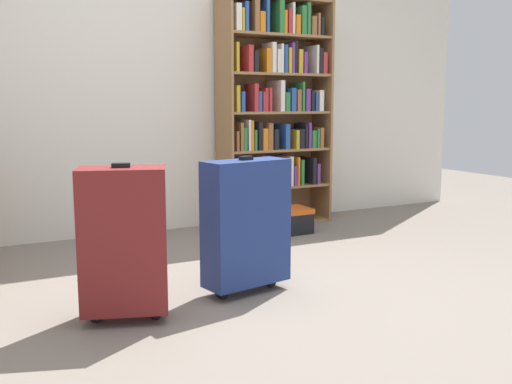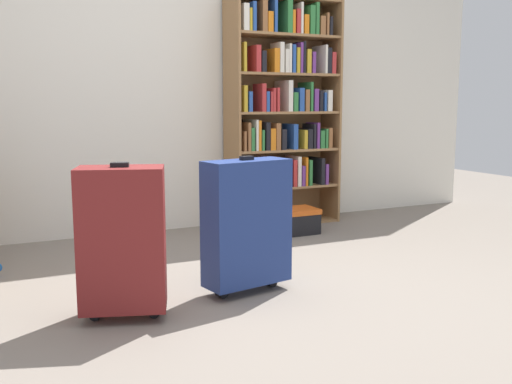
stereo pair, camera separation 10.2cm
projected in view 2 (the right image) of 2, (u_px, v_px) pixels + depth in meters
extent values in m
plane|color=slate|center=(297.00, 306.00, 2.90)|extent=(10.23, 10.23, 0.00)
cube|color=silver|center=(168.00, 62.00, 4.50)|extent=(5.85, 0.10, 2.60)
cube|color=olive|center=(232.00, 114.00, 4.55)|extent=(0.02, 0.31, 1.80)
cube|color=olive|center=(331.00, 113.00, 4.93)|extent=(0.02, 0.31, 1.80)
cube|color=olive|center=(275.00, 113.00, 4.87)|extent=(0.92, 0.02, 1.80)
cube|color=olive|center=(283.00, 222.00, 4.87)|extent=(0.88, 0.29, 0.02)
cube|color=olive|center=(283.00, 186.00, 4.83)|extent=(0.88, 0.29, 0.02)
cube|color=olive|center=(283.00, 150.00, 4.78)|extent=(0.88, 0.29, 0.02)
cube|color=olive|center=(283.00, 112.00, 4.74)|extent=(0.88, 0.29, 0.02)
cube|color=olive|center=(284.00, 75.00, 4.69)|extent=(0.88, 0.29, 0.02)
cube|color=olive|center=(284.00, 36.00, 4.65)|extent=(0.88, 0.29, 0.02)
cube|color=#66337F|center=(241.00, 176.00, 4.61)|extent=(0.04, 0.22, 0.21)
cube|color=#66337F|center=(245.00, 176.00, 4.65)|extent=(0.04, 0.26, 0.19)
cube|color=#66337F|center=(251.00, 178.00, 4.63)|extent=(0.02, 0.19, 0.16)
cube|color=#66337F|center=(253.00, 175.00, 4.65)|extent=(0.02, 0.20, 0.20)
cube|color=#B22D2D|center=(258.00, 176.00, 4.67)|extent=(0.03, 0.20, 0.18)
cube|color=#2D7238|center=(262.00, 177.00, 4.70)|extent=(0.03, 0.23, 0.16)
cube|color=brown|center=(268.00, 172.00, 4.69)|extent=(0.03, 0.18, 0.24)
cube|color=orange|center=(271.00, 172.00, 4.73)|extent=(0.03, 0.24, 0.23)
cube|color=#B22D2D|center=(275.00, 175.00, 4.75)|extent=(0.04, 0.24, 0.18)
cube|color=#B22D2D|center=(280.00, 177.00, 4.78)|extent=(0.04, 0.24, 0.15)
cube|color=#66337F|center=(285.00, 173.00, 4.77)|extent=(0.02, 0.20, 0.20)
cube|color=#B22D2D|center=(290.00, 172.00, 4.77)|extent=(0.03, 0.17, 0.22)
cube|color=silver|center=(293.00, 170.00, 4.81)|extent=(0.03, 0.23, 0.24)
cube|color=#66337F|center=(297.00, 175.00, 4.84)|extent=(0.03, 0.23, 0.16)
cube|color=orange|center=(301.00, 170.00, 4.84)|extent=(0.02, 0.22, 0.23)
cube|color=#2D7238|center=(303.00, 171.00, 4.87)|extent=(0.03, 0.26, 0.21)
cube|color=black|center=(316.00, 170.00, 4.91)|extent=(0.03, 0.22, 0.22)
cube|color=#66337F|center=(322.00, 173.00, 4.91)|extent=(0.03, 0.18, 0.17)
cube|color=brown|center=(240.00, 141.00, 4.56)|extent=(0.02, 0.21, 0.15)
cube|color=brown|center=(244.00, 136.00, 4.58)|extent=(0.02, 0.24, 0.22)
cube|color=#2D7238|center=(248.00, 139.00, 4.59)|extent=(0.03, 0.21, 0.18)
cube|color=silver|center=(250.00, 135.00, 4.62)|extent=(0.02, 0.26, 0.24)
cube|color=orange|center=(253.00, 135.00, 4.63)|extent=(0.02, 0.25, 0.23)
cube|color=#2D7238|center=(259.00, 140.00, 4.62)|extent=(0.02, 0.18, 0.16)
cube|color=black|center=(264.00, 136.00, 4.63)|extent=(0.04, 0.17, 0.22)
cube|color=orange|center=(268.00, 139.00, 4.66)|extent=(0.04, 0.20, 0.17)
cube|color=brown|center=(272.00, 136.00, 4.69)|extent=(0.04, 0.24, 0.21)
cube|color=black|center=(278.00, 139.00, 4.71)|extent=(0.04, 0.23, 0.16)
cube|color=#264C99|center=(290.00, 136.00, 4.75)|extent=(0.04, 0.21, 0.20)
cube|color=gold|center=(300.00, 139.00, 4.79)|extent=(0.03, 0.21, 0.15)
cube|color=black|center=(305.00, 138.00, 4.81)|extent=(0.04, 0.20, 0.16)
cube|color=black|center=(309.00, 136.00, 4.82)|extent=(0.02, 0.19, 0.20)
cube|color=#66337F|center=(313.00, 135.00, 4.83)|extent=(0.02, 0.19, 0.21)
cube|color=#2D7238|center=(315.00, 139.00, 4.87)|extent=(0.04, 0.24, 0.14)
cube|color=#2D7238|center=(320.00, 138.00, 4.88)|extent=(0.02, 0.22, 0.16)
cube|color=brown|center=(325.00, 138.00, 4.87)|extent=(0.03, 0.17, 0.16)
cube|color=gold|center=(241.00, 99.00, 4.51)|extent=(0.03, 0.20, 0.20)
cube|color=#264C99|center=(245.00, 102.00, 4.54)|extent=(0.03, 0.21, 0.15)
cube|color=#B22D2D|center=(259.00, 98.00, 4.56)|extent=(0.03, 0.17, 0.21)
cube|color=#264C99|center=(262.00, 102.00, 4.60)|extent=(0.03, 0.21, 0.16)
cube|color=#B22D2D|center=(266.00, 102.00, 4.62)|extent=(0.02, 0.23, 0.15)
cube|color=#B22D2D|center=(268.00, 100.00, 4.63)|extent=(0.02, 0.23, 0.18)
cube|color=#B22D2D|center=(273.00, 100.00, 4.63)|extent=(0.02, 0.20, 0.18)
cube|color=silver|center=(284.00, 96.00, 4.69)|extent=(0.04, 0.25, 0.24)
cube|color=#2D7238|center=(289.00, 102.00, 4.72)|extent=(0.04, 0.24, 0.15)
cube|color=#264C99|center=(296.00, 100.00, 4.72)|extent=(0.04, 0.20, 0.18)
cube|color=brown|center=(302.00, 100.00, 4.74)|extent=(0.04, 0.19, 0.17)
cube|color=#2D7238|center=(305.00, 97.00, 4.77)|extent=(0.02, 0.22, 0.23)
cube|color=#66337F|center=(311.00, 100.00, 4.78)|extent=(0.04, 0.19, 0.18)
cube|color=black|center=(314.00, 101.00, 4.81)|extent=(0.03, 0.23, 0.17)
cube|color=#264C99|center=(320.00, 102.00, 4.81)|extent=(0.02, 0.17, 0.15)
cube|color=silver|center=(323.00, 101.00, 4.84)|extent=(0.04, 0.21, 0.17)
cube|color=gold|center=(241.00, 57.00, 4.45)|extent=(0.02, 0.18, 0.22)
cube|color=#B22D2D|center=(253.00, 59.00, 4.52)|extent=(0.04, 0.22, 0.20)
cube|color=black|center=(258.00, 62.00, 4.55)|extent=(0.04, 0.24, 0.16)
cube|color=orange|center=(270.00, 61.00, 4.60)|extent=(0.04, 0.25, 0.18)
cube|color=silver|center=(277.00, 58.00, 4.58)|extent=(0.04, 0.18, 0.23)
cube|color=silver|center=(282.00, 61.00, 4.61)|extent=(0.03, 0.17, 0.18)
cube|color=silver|center=(286.00, 59.00, 4.62)|extent=(0.02, 0.17, 0.22)
cube|color=#264C99|center=(288.00, 59.00, 4.66)|extent=(0.03, 0.23, 0.21)
cube|color=gold|center=(291.00, 61.00, 4.69)|extent=(0.03, 0.26, 0.19)
cube|color=#66337F|center=(295.00, 59.00, 4.69)|extent=(0.02, 0.24, 0.23)
cube|color=black|center=(298.00, 58.00, 4.69)|extent=(0.02, 0.22, 0.24)
cube|color=gold|center=(304.00, 62.00, 4.69)|extent=(0.04, 0.18, 0.18)
cube|color=#66337F|center=(306.00, 63.00, 4.75)|extent=(0.03, 0.26, 0.17)
cube|color=silver|center=(320.00, 60.00, 4.78)|extent=(0.02, 0.22, 0.22)
cube|color=black|center=(324.00, 61.00, 4.78)|extent=(0.04, 0.19, 0.20)
cube|color=#B22D2D|center=(328.00, 64.00, 4.80)|extent=(0.04, 0.20, 0.17)
cube|color=silver|center=(240.00, 19.00, 4.44)|extent=(0.04, 0.24, 0.20)
cube|color=gold|center=(246.00, 20.00, 4.43)|extent=(0.02, 0.18, 0.16)
cube|color=#264C99|center=(249.00, 18.00, 4.46)|extent=(0.03, 0.23, 0.21)
cube|color=brown|center=(259.00, 17.00, 4.49)|extent=(0.04, 0.21, 0.23)
cube|color=orange|center=(263.00, 23.00, 4.54)|extent=(0.04, 0.26, 0.15)
cube|color=#264C99|center=(269.00, 17.00, 4.54)|extent=(0.02, 0.24, 0.24)
cube|color=#2D7238|center=(284.00, 18.00, 4.58)|extent=(0.04, 0.21, 0.25)
cube|color=orange|center=(289.00, 23.00, 4.59)|extent=(0.02, 0.19, 0.17)
cube|color=#B22D2D|center=(293.00, 22.00, 4.60)|extent=(0.03, 0.18, 0.18)
cube|color=silver|center=(295.00, 20.00, 4.64)|extent=(0.02, 0.24, 0.24)
cube|color=orange|center=(300.00, 26.00, 4.66)|extent=(0.04, 0.23, 0.15)
cube|color=#2D7238|center=(305.00, 22.00, 4.69)|extent=(0.04, 0.26, 0.22)
cube|color=#2D7238|center=(312.00, 20.00, 4.68)|extent=(0.03, 0.19, 0.24)
cube|color=brown|center=(315.00, 27.00, 4.74)|extent=(0.04, 0.26, 0.14)
cube|color=brown|center=(320.00, 26.00, 4.75)|extent=(0.02, 0.25, 0.17)
cube|color=black|center=(323.00, 28.00, 4.77)|extent=(0.02, 0.26, 0.14)
cube|color=black|center=(292.00, 223.00, 4.48)|extent=(0.37, 0.24, 0.17)
cube|color=#D85919|center=(292.00, 211.00, 4.46)|extent=(0.38, 0.25, 0.04)
cube|color=maroon|center=(122.00, 239.00, 2.67)|extent=(0.44, 0.34, 0.66)
cube|color=black|center=(120.00, 165.00, 2.62)|extent=(0.09, 0.07, 0.02)
cylinder|color=black|center=(95.00, 314.00, 2.71)|extent=(0.06, 0.06, 0.05)
cylinder|color=black|center=(154.00, 312.00, 2.74)|extent=(0.06, 0.06, 0.05)
cube|color=navy|center=(247.00, 222.00, 3.05)|extent=(0.48, 0.27, 0.65)
cube|color=black|center=(247.00, 158.00, 3.00)|extent=(0.07, 0.05, 0.02)
cylinder|color=black|center=(222.00, 293.00, 3.01)|extent=(0.06, 0.06, 0.05)
cylinder|color=black|center=(271.00, 282.00, 3.20)|extent=(0.06, 0.06, 0.05)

